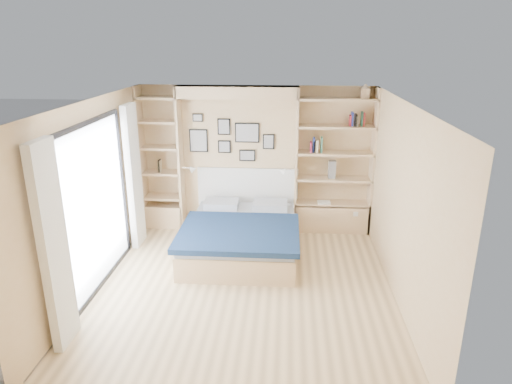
{
  "coord_description": "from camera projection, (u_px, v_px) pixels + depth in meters",
  "views": [
    {
      "loc": [
        0.55,
        -5.49,
        3.23
      ],
      "look_at": [
        0.1,
        0.9,
        1.08
      ],
      "focal_mm": 32.0,
      "sensor_mm": 36.0,
      "label": 1
    }
  ],
  "objects": [
    {
      "name": "bed",
      "position": [
        242.0,
        235.0,
        7.21
      ],
      "size": [
        1.79,
        2.25,
        1.07
      ],
      "color": "tan",
      "rests_on": "ground"
    },
    {
      "name": "ground",
      "position": [
        244.0,
        287.0,
        6.25
      ],
      "size": [
        4.5,
        4.5,
        0.0
      ],
      "primitive_type": "plane",
      "color": "#E1BF8A",
      "rests_on": "ground"
    },
    {
      "name": "shelf_decor",
      "position": [
        327.0,
        135.0,
        7.58
      ],
      "size": [
        3.56,
        0.23,
        2.03
      ],
      "color": "#B02051",
      "rests_on": "ground"
    },
    {
      "name": "room_shell",
      "position": [
        229.0,
        179.0,
        7.37
      ],
      "size": [
        4.5,
        4.5,
        4.5
      ],
      "color": "#D2B183",
      "rests_on": "ground"
    },
    {
      "name": "reading_lamps",
      "position": [
        238.0,
        170.0,
        7.81
      ],
      "size": [
        1.92,
        0.12,
        0.15
      ],
      "color": "silver",
      "rests_on": "ground"
    },
    {
      "name": "photo_gallery",
      "position": [
        230.0,
        138.0,
        7.87
      ],
      "size": [
        1.48,
        0.02,
        0.82
      ],
      "color": "black",
      "rests_on": "ground"
    },
    {
      "name": "deck_chair",
      "position": [
        7.0,
        247.0,
        6.56
      ],
      "size": [
        0.53,
        0.84,
        0.82
      ],
      "rotation": [
        0.0,
        0.0,
        -0.05
      ],
      "color": "tan",
      "rests_on": "ground"
    }
  ]
}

